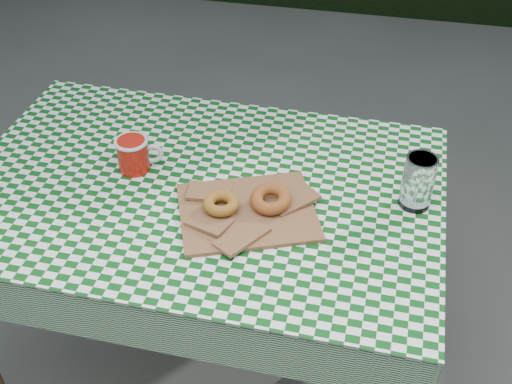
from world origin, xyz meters
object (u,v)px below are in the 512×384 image
(drinking_glass, at_px, (418,182))
(coffee_mug, at_px, (133,155))
(table, at_px, (207,285))
(paper_bag, at_px, (247,211))

(drinking_glass, bearing_deg, coffee_mug, -179.16)
(table, distance_m, drinking_glass, 0.71)
(coffee_mug, bearing_deg, paper_bag, -36.87)
(table, xyz_separation_m, coffee_mug, (-0.19, 0.03, 0.43))
(table, height_order, paper_bag, paper_bag)
(coffee_mug, bearing_deg, drinking_glass, -17.29)
(coffee_mug, bearing_deg, table, -28.00)
(paper_bag, distance_m, coffee_mug, 0.36)
(paper_bag, bearing_deg, table, 150.89)
(coffee_mug, height_order, drinking_glass, drinking_glass)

